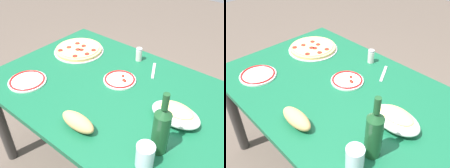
{
  "view_description": "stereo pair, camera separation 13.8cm",
  "coord_description": "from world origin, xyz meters",
  "views": [
    {
      "loc": [
        -0.71,
        0.86,
        1.56
      ],
      "look_at": [
        0.0,
        0.0,
        0.74
      ],
      "focal_mm": 40.48,
      "sensor_mm": 36.0,
      "label": 1
    },
    {
      "loc": [
        -0.81,
        0.76,
        1.56
      ],
      "look_at": [
        0.0,
        0.0,
        0.74
      ],
      "focal_mm": 40.48,
      "sensor_mm": 36.0,
      "label": 2
    }
  ],
  "objects": [
    {
      "name": "ground_plane",
      "position": [
        0.0,
        0.0,
        0.0
      ],
      "size": [
        8.0,
        8.0,
        0.0
      ],
      "primitive_type": "plane",
      "color": "brown",
      "rests_on": "ground"
    },
    {
      "name": "dining_table",
      "position": [
        0.0,
        0.0,
        0.6
      ],
      "size": [
        1.37,
        0.93,
        0.71
      ],
      "color": "#145938",
      "rests_on": "ground"
    },
    {
      "name": "pepperoni_pizza",
      "position": [
        0.44,
        -0.18,
        0.72
      ],
      "size": [
        0.34,
        0.34,
        0.03
      ],
      "color": "#B7B7BC",
      "rests_on": "dining_table"
    },
    {
      "name": "baked_pasta_dish",
      "position": [
        -0.39,
        -0.0,
        0.75
      ],
      "size": [
        0.24,
        0.15,
        0.08
      ],
      "color": "white",
      "rests_on": "dining_table"
    },
    {
      "name": "wine_bottle",
      "position": [
        -0.42,
        0.2,
        0.83
      ],
      "size": [
        0.07,
        0.07,
        0.3
      ],
      "color": "#194723",
      "rests_on": "dining_table"
    },
    {
      "name": "water_glass",
      "position": [
        -0.42,
        0.3,
        0.76
      ],
      "size": [
        0.07,
        0.07,
        0.11
      ],
      "primitive_type": "cylinder",
      "color": "silver",
      "rests_on": "dining_table"
    },
    {
      "name": "side_plate_near",
      "position": [
        0.01,
        -0.08,
        0.72
      ],
      "size": [
        0.19,
        0.19,
        0.02
      ],
      "color": "white",
      "rests_on": "dining_table"
    },
    {
      "name": "side_plate_far",
      "position": [
        0.41,
        0.26,
        0.72
      ],
      "size": [
        0.22,
        0.22,
        0.02
      ],
      "color": "white",
      "rests_on": "dining_table"
    },
    {
      "name": "bread_loaf",
      "position": [
        -0.07,
        0.33,
        0.74
      ],
      "size": [
        0.19,
        0.08,
        0.07
      ],
      "primitive_type": "ellipsoid",
      "color": "tan",
      "rests_on": "dining_table"
    },
    {
      "name": "spice_shaker",
      "position": [
        0.06,
        -0.34,
        0.75
      ],
      "size": [
        0.04,
        0.04,
        0.09
      ],
      "color": "silver",
      "rests_on": "dining_table"
    },
    {
      "name": "fork_left",
      "position": [
        -0.08,
        -0.3,
        0.71
      ],
      "size": [
        0.09,
        0.16,
        0.0
      ],
      "primitive_type": "cube",
      "rotation": [
        0.0,
        0.0,
        5.19
      ],
      "color": "#B7B7BC",
      "rests_on": "dining_table"
    }
  ]
}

